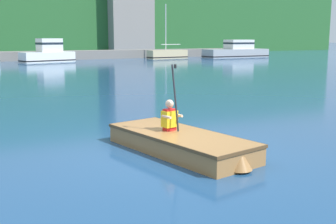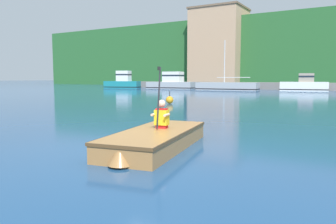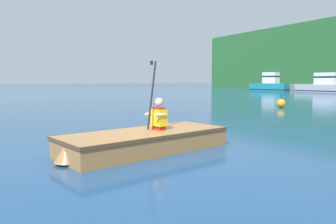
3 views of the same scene
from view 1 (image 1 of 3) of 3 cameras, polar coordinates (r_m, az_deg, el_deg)
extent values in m
plane|color=navy|center=(8.35, 0.21, -5.67)|extent=(300.00, 300.00, 0.00)
cube|color=gray|center=(62.18, -6.16, 13.89)|extent=(6.08, 8.31, 12.96)
cube|color=#CCB789|center=(46.30, -0.07, 7.82)|extent=(4.61, 1.73, 0.92)
cube|color=black|center=(46.31, -0.07, 7.46)|extent=(4.66, 1.77, 0.10)
cylinder|color=silver|center=(46.15, -0.31, 11.41)|extent=(0.10, 0.10, 4.87)
cylinder|color=silver|center=(46.52, 0.40, 9.14)|extent=(2.48, 0.30, 0.07)
cube|color=white|center=(41.22, -16.01, 7.18)|extent=(5.17, 2.85, 0.94)
cube|color=black|center=(41.24, -15.99, 6.76)|extent=(5.22, 2.90, 0.10)
cube|color=silver|center=(41.30, -15.77, 8.71)|extent=(2.35, 1.85, 1.24)
cube|color=#19232D|center=(41.30, -15.78, 8.92)|extent=(2.37, 1.87, 0.20)
cube|color=#9EA3A8|center=(49.76, 9.17, 7.87)|extent=(7.88, 2.37, 0.95)
cube|color=black|center=(49.77, 9.16, 7.52)|extent=(7.92, 2.41, 0.10)
cube|color=silver|center=(49.97, 9.57, 9.03)|extent=(3.04, 1.89, 1.07)
cube|color=#19232D|center=(49.97, 9.57, 9.18)|extent=(3.06, 1.91, 0.20)
cube|color=#A3703D|center=(8.43, 1.62, -4.16)|extent=(1.80, 3.48, 0.39)
cube|color=brown|center=(8.39, 1.62, -3.08)|extent=(1.85, 3.52, 0.06)
cube|color=brown|center=(8.40, 1.62, -3.15)|extent=(1.50, 2.98, 0.02)
cone|color=#A3703D|center=(7.33, 9.71, -6.35)|extent=(0.50, 0.50, 0.35)
cube|color=#A3703D|center=(8.58, 0.55, -2.92)|extent=(1.18, 0.37, 0.03)
cube|color=red|center=(8.59, 0.21, -1.05)|extent=(0.26, 0.20, 0.45)
cube|color=yellow|center=(8.59, 0.21, -0.91)|extent=(0.32, 0.26, 0.33)
sphere|color=beige|center=(8.53, 0.21, 1.12)|extent=(0.17, 0.17, 0.17)
cylinder|color=beige|center=(8.41, -0.21, -0.66)|extent=(0.10, 0.27, 0.06)
cylinder|color=beige|center=(8.60, 1.36, -0.43)|extent=(0.10, 0.27, 0.06)
cylinder|color=#232328|center=(8.37, 0.98, 1.90)|extent=(0.08, 0.24, 1.33)
cylinder|color=black|center=(8.31, 0.99, 6.21)|extent=(0.05, 0.05, 0.08)
camera|label=2|loc=(7.96, 52.21, 0.71)|focal=35.00mm
camera|label=3|loc=(10.67, 37.73, 3.10)|focal=35.00mm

